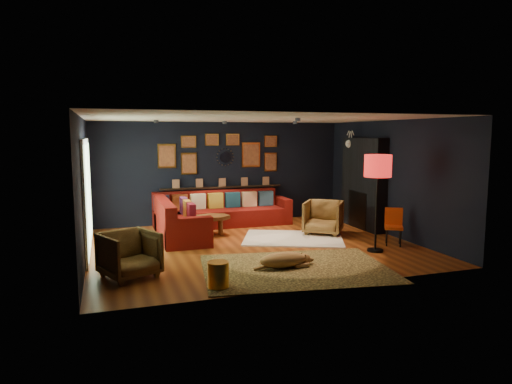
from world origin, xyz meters
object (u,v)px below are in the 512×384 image
object	(u,v)px
gold_stool	(218,275)
sectional	(206,217)
dog	(283,257)
orange_chair	(394,223)
coffee_table	(212,219)
pouf	(180,226)
armchair_left	(129,252)
floor_lamp	(378,170)
armchair_right	(323,216)

from	to	relation	value
gold_stool	sectional	bearing A→B (deg)	80.25
gold_stool	dog	xyz separation A→B (m)	(1.30, 0.64, -0.00)
orange_chair	coffee_table	bearing A→B (deg)	-179.21
pouf	orange_chair	distance (m)	4.70
orange_chair	pouf	bearing A→B (deg)	-177.29
dog	armchair_left	bearing A→B (deg)	172.46
coffee_table	pouf	size ratio (longest dim) A/B	1.59
pouf	floor_lamp	distance (m)	4.57
armchair_left	pouf	bearing A→B (deg)	41.57
armchair_left	orange_chair	bearing A→B (deg)	-19.02
floor_lamp	armchair_left	bearing A→B (deg)	-177.76
pouf	orange_chair	size ratio (longest dim) A/B	0.70
orange_chair	floor_lamp	size ratio (longest dim) A/B	0.40
sectional	coffee_table	distance (m)	0.56
armchair_right	armchair_left	bearing A→B (deg)	-120.02
armchair_left	dog	distance (m)	2.55
armchair_left	orange_chair	distance (m)	5.36
armchair_left	orange_chair	size ratio (longest dim) A/B	1.07
armchair_left	dog	xyz separation A→B (m)	(2.52, -0.32, -0.21)
orange_chair	floor_lamp	world-z (taller)	floor_lamp
gold_stool	floor_lamp	distance (m)	3.89
floor_lamp	sectional	bearing A→B (deg)	132.37
armchair_left	coffee_table	bearing A→B (deg)	28.49
armchair_right	floor_lamp	xyz separation A→B (m)	(0.27, -1.73, 1.19)
sectional	pouf	bearing A→B (deg)	-155.77
armchair_right	gold_stool	world-z (taller)	armchair_right
armchair_left	dog	size ratio (longest dim) A/B	0.71
sectional	pouf	world-z (taller)	sectional
floor_lamp	gold_stool	bearing A→B (deg)	-161.69
pouf	gold_stool	world-z (taller)	gold_stool
armchair_right	orange_chair	bearing A→B (deg)	-19.12
gold_stool	floor_lamp	xyz separation A→B (m)	(3.44, 1.14, 1.41)
sectional	coffee_table	xyz separation A→B (m)	(0.01, -0.55, 0.04)
coffee_table	gold_stool	size ratio (longest dim) A/B	2.13
coffee_table	armchair_left	xyz separation A→B (m)	(-1.95, -2.62, 0.04)
armchair_right	orange_chair	world-z (taller)	armchair_right
gold_stool	armchair_right	bearing A→B (deg)	42.11
sectional	pouf	distance (m)	0.76
sectional	orange_chair	xyz separation A→B (m)	(3.40, -2.63, 0.13)
armchair_left	floor_lamp	bearing A→B (deg)	-22.65
orange_chair	dog	distance (m)	2.95
armchair_right	gold_stool	size ratio (longest dim) A/B	2.12
sectional	dog	distance (m)	3.54
sectional	armchair_right	world-z (taller)	sectional
gold_stool	orange_chair	xyz separation A→B (m)	(4.11, 1.50, 0.25)
armchair_right	coffee_table	bearing A→B (deg)	-159.71
gold_stool	orange_chair	world-z (taller)	orange_chair
orange_chair	floor_lamp	xyz separation A→B (m)	(-0.67, -0.37, 1.17)
sectional	coffee_table	bearing A→B (deg)	-88.51
sectional	floor_lamp	bearing A→B (deg)	-47.63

